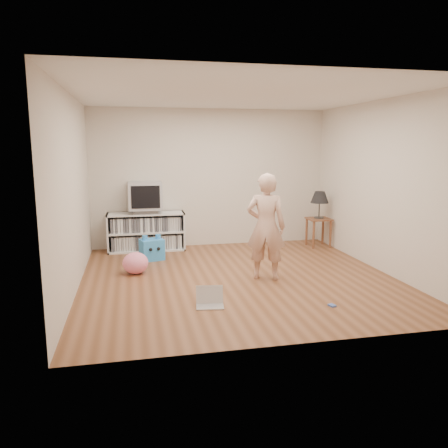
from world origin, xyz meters
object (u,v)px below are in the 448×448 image
Objects in this scene: laptop at (210,300)px; plush_pink at (135,263)px; media_unit at (146,231)px; person at (266,227)px; side_table at (319,225)px; table_lamp at (320,198)px; dvd_deck at (146,211)px; crt_tv at (145,196)px; plush_blue at (152,249)px.

plush_pink reaches higher than laptop.
media_unit is 3.88× the size of laptop.
person reaches higher than plush_pink.
side_table is 1.07× the size of table_lamp.
dvd_deck is 1.62m from plush_pink.
dvd_deck reaches higher than laptop.
side_table is 1.42× the size of plush_pink.
side_table is at bearing 18.14° from plush_pink.
crt_tv is at bearing 109.69° from laptop.
media_unit is 0.67m from crt_tv.
media_unit is at bearing 173.22° from table_lamp.
dvd_deck is 1.03× the size of plush_blue.
crt_tv reaches higher than laptop.
plush_pink is at bearing -98.29° from dvd_deck.
table_lamp is 1.43× the size of laptop.
table_lamp is at bearing -9.08° from plush_blue.
media_unit is 2.33× the size of crt_tv.
plush_blue is (0.06, -0.72, -0.84)m from crt_tv.
media_unit is 0.91× the size of person.
dvd_deck is (-0.00, -0.02, 0.39)m from media_unit.
plush_pink is (-0.22, -1.50, -0.57)m from dvd_deck.
dvd_deck is 1.25× the size of laptop.
person is at bearing -52.92° from dvd_deck.
side_table is at bearing -6.45° from crt_tv.
side_table is at bearing 0.00° from table_lamp.
plush_pink is at bearing -125.33° from plush_blue.
crt_tv reaches higher than side_table.
table_lamp reaches higher than laptop.
table_lamp is at bearing 53.74° from laptop.
person reaches higher than laptop.
side_table reaches higher than plush_blue.
table_lamp is 0.33× the size of person.
table_lamp is 3.29m from plush_blue.
table_lamp is (3.24, -0.37, 0.21)m from dvd_deck.
plush_blue is at bearing -84.92° from dvd_deck.
side_table is 1.26× the size of plush_blue.
dvd_deck is 0.87× the size of table_lamp.
crt_tv is at bearing 173.55° from table_lamp.
side_table reaches higher than plush_pink.
dvd_deck is at bearing 81.71° from plush_pink.
media_unit is 2.72× the size of table_lamp.
crt_tv is 1.74m from plush_pink.
crt_tv reaches higher than table_lamp.
plush_blue is at bearing -84.90° from crt_tv.
plush_blue is (0.06, -0.72, -0.55)m from dvd_deck.
plush_blue is (-3.18, -0.35, -0.23)m from side_table.
media_unit is 3.11× the size of dvd_deck.
dvd_deck is at bearing 173.49° from side_table.
laptop is at bearing -91.43° from plush_blue.
media_unit is at bearing 173.22° from side_table.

